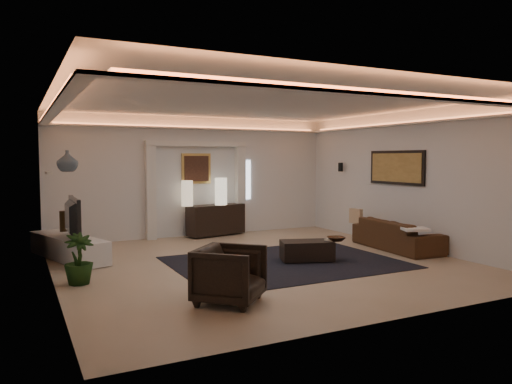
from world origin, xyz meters
name	(u,v)px	position (x,y,z in m)	size (l,w,h in m)	color
floor	(261,263)	(0.00, 0.00, 0.00)	(7.00, 7.00, 0.00)	tan
ceiling	(261,102)	(0.00, 0.00, 2.90)	(7.00, 7.00, 0.00)	white
wall_back	(196,177)	(0.00, 3.50, 1.45)	(7.00, 7.00, 0.00)	silver
wall_front	(398,197)	(0.00, -3.50, 1.45)	(7.00, 7.00, 0.00)	silver
wall_left	(51,189)	(-3.50, 0.00, 1.45)	(7.00, 7.00, 0.00)	silver
wall_right	(407,180)	(3.50, 0.00, 1.45)	(7.00, 7.00, 0.00)	silver
cove_soffit	(261,118)	(0.00, 0.00, 2.62)	(7.00, 7.00, 0.04)	silver
daylight_slit	(246,180)	(1.35, 3.48, 1.35)	(0.25, 0.03, 1.00)	white
area_rug	(285,262)	(0.40, -0.20, 0.01)	(4.00, 3.00, 0.01)	black
pilaster_left	(151,193)	(-1.15, 3.40, 1.10)	(0.22, 0.20, 2.20)	silver
pilaster_right	(240,190)	(1.15, 3.40, 1.10)	(0.22, 0.20, 2.20)	silver
alcove_header	(197,144)	(0.00, 3.40, 2.25)	(2.52, 0.20, 0.12)	silver
painting_frame	(196,169)	(0.00, 3.47, 1.65)	(0.74, 0.04, 0.74)	tan
painting_canvas	(197,169)	(0.00, 3.44, 1.65)	(0.62, 0.02, 0.62)	#4C2D1E
art_panel_frame	(396,168)	(3.47, 0.30, 1.70)	(0.04, 1.64, 0.74)	black
art_panel_gold	(396,168)	(3.44, 0.30, 1.70)	(0.02, 1.50, 0.62)	tan
wall_sconce	(341,167)	(3.38, 2.20, 1.68)	(0.12, 0.12, 0.22)	black
wall_niche	(49,173)	(-3.44, 1.40, 1.65)	(0.10, 0.55, 0.04)	silver
console	(216,219)	(0.42, 3.25, 0.40)	(1.46, 0.46, 0.73)	black
lamp_left	(187,192)	(-0.31, 3.25, 1.09)	(0.27, 0.27, 0.61)	beige
lamp_right	(221,192)	(0.53, 3.17, 1.09)	(0.30, 0.30, 0.66)	#FCF0CF
media_ledge	(69,247)	(-3.11, 1.89, 0.22)	(0.57, 2.27, 0.43)	white
tv	(67,218)	(-3.15, 1.60, 0.83)	(0.17, 1.30, 0.75)	black
figurine	(64,221)	(-3.13, 2.57, 0.64)	(0.15, 0.15, 0.41)	#2F200F
ginger_jar	(67,161)	(-3.15, 1.23, 1.86)	(0.36, 0.36, 0.37)	#445463
plant	(79,259)	(-3.15, -0.11, 0.38)	(0.43, 0.43, 0.77)	black
sofa	(397,235)	(3.15, -0.10, 0.31)	(0.82, 2.10, 0.61)	#402215
throw_blanket	(415,229)	(2.84, -0.92, 0.55)	(0.47, 0.38, 0.05)	beige
throw_pillow	(356,216)	(3.15, 1.27, 0.55)	(0.10, 0.34, 0.34)	tan
coffee_table	(307,250)	(0.81, -0.27, 0.20)	(0.94, 0.51, 0.35)	black
bowl	(336,237)	(1.29, -0.53, 0.45)	(0.32, 0.32, 0.08)	#351F11
magazine	(333,238)	(1.29, -0.43, 0.42)	(0.27, 0.20, 0.03)	#F8EBCC
armchair	(230,275)	(-1.49, -2.01, 0.38)	(0.80, 0.83, 0.75)	black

